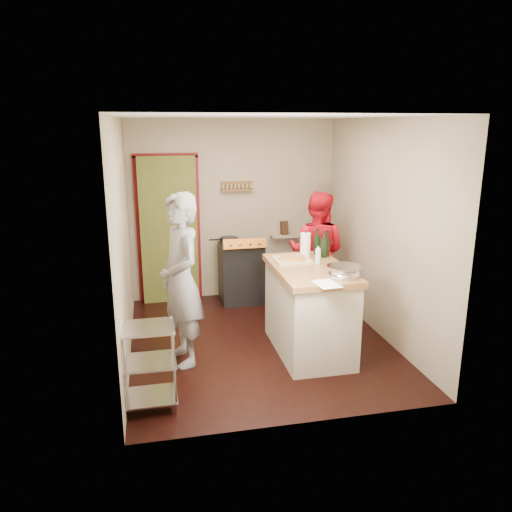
% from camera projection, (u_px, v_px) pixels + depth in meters
% --- Properties ---
extents(floor, '(3.50, 3.50, 0.00)m').
position_uv_depth(floor, '(259.00, 341.00, 6.00)').
color(floor, black).
rests_on(floor, ground).
extents(back_wall, '(3.00, 0.44, 2.60)m').
position_uv_depth(back_wall, '(190.00, 223.00, 7.26)').
color(back_wall, '#9D8C6F').
rests_on(back_wall, ground).
extents(left_wall, '(0.04, 3.50, 2.60)m').
position_uv_depth(left_wall, '(123.00, 241.00, 5.36)').
color(left_wall, '#9D8C6F').
rests_on(left_wall, ground).
extents(right_wall, '(0.04, 3.50, 2.60)m').
position_uv_depth(right_wall, '(381.00, 229.00, 5.97)').
color(right_wall, '#9D8C6F').
rests_on(right_wall, ground).
extents(ceiling, '(3.00, 3.50, 0.02)m').
position_uv_depth(ceiling, '(259.00, 115.00, 5.33)').
color(ceiling, white).
rests_on(ceiling, back_wall).
extents(stove, '(0.60, 0.63, 1.00)m').
position_uv_depth(stove, '(241.00, 271.00, 7.24)').
color(stove, black).
rests_on(stove, ground).
extents(wire_shelving, '(0.48, 0.40, 0.80)m').
position_uv_depth(wire_shelving, '(149.00, 363.00, 4.49)').
color(wire_shelving, silver).
rests_on(wire_shelving, ground).
extents(island, '(0.79, 1.44, 1.31)m').
position_uv_depth(island, '(310.00, 308.00, 5.60)').
color(island, beige).
rests_on(island, ground).
extents(person_stripe, '(0.62, 0.77, 1.86)m').
position_uv_depth(person_stripe, '(181.00, 280.00, 5.25)').
color(person_stripe, '#BDBCC2').
rests_on(person_stripe, ground).
extents(person_red, '(1.02, 0.97, 1.66)m').
position_uv_depth(person_red, '(317.00, 252.00, 6.82)').
color(person_red, red).
rests_on(person_red, ground).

